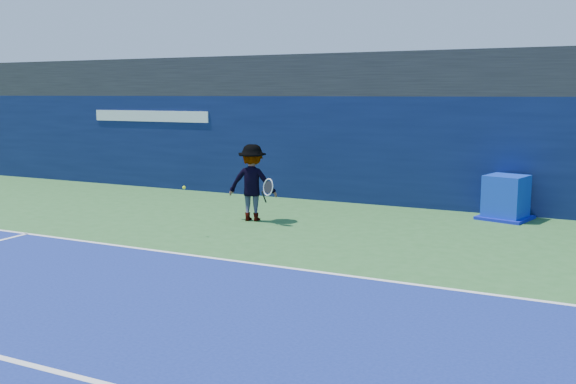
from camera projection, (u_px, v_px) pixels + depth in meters
name	position (u px, v px, depth m)	size (l,w,h in m)	color
ground	(110.00, 307.00, 9.34)	(80.00, 80.00, 0.00)	#2E642D
baseline	(220.00, 259.00, 12.00)	(24.00, 0.10, 0.01)	white
stadium_band	(370.00, 76.00, 19.01)	(36.00, 3.00, 1.20)	black
back_wall_assembly	(358.00, 149.00, 18.44)	(36.00, 1.03, 3.00)	#0B163E
equipment_cart	(506.00, 199.00, 15.82)	(1.38, 1.38, 1.09)	#0C2DAF
tennis_player	(252.00, 183.00, 15.58)	(1.43, 0.94, 1.87)	white
tennis_ball	(184.00, 187.00, 13.83)	(0.07, 0.07, 0.07)	#BEDB18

